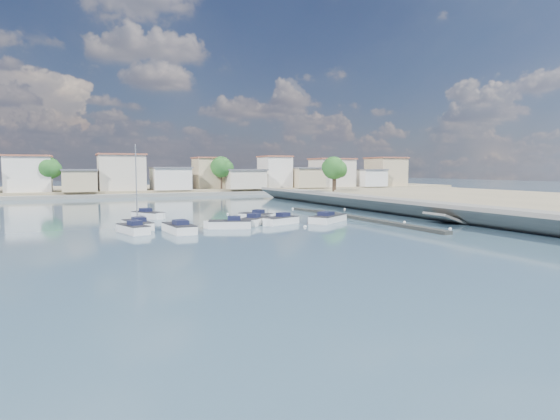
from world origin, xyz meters
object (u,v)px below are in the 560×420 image
object	(u,v)px
motorboat_a	(132,229)
motorboat_e	(178,228)
motorboat_f	(254,217)
motorboat_h	(329,219)
motorboat_c	(228,225)
motorboat_b	(256,221)
motorboat_g	(149,215)
sailboat	(137,225)
motorboat_d	(279,221)

from	to	relation	value
motorboat_a	motorboat_e	distance (m)	4.43
motorboat_a	motorboat_f	bearing A→B (deg)	22.54
motorboat_f	motorboat_h	xyz separation A→B (m)	(7.35, -5.75, 0.00)
motorboat_c	motorboat_h	size ratio (longest dim) A/B	0.82
motorboat_b	motorboat_g	world-z (taller)	same
motorboat_h	sailboat	xyz separation A→B (m)	(-21.70, 2.70, 0.04)
motorboat_f	motorboat_c	bearing A→B (deg)	-129.84
motorboat_c	motorboat_h	distance (m)	12.86
motorboat_a	motorboat_c	distance (m)	9.70
motorboat_a	motorboat_h	world-z (taller)	same
motorboat_f	motorboat_h	distance (m)	9.33
sailboat	motorboat_h	bearing A→B (deg)	-7.08
motorboat_c	motorboat_e	distance (m)	5.50
motorboat_d	motorboat_f	xyz separation A→B (m)	(-0.92, 5.54, 0.00)
motorboat_b	sailboat	xyz separation A→B (m)	(-12.95, 1.35, 0.04)
motorboat_a	motorboat_b	size ratio (longest dim) A/B	1.07
motorboat_c	motorboat_h	xyz separation A→B (m)	(12.84, 0.82, -0.00)
motorboat_b	motorboat_d	xyz separation A→B (m)	(2.31, -1.13, -0.00)
motorboat_d	sailboat	size ratio (longest dim) A/B	0.55
motorboat_b	motorboat_e	world-z (taller)	same
motorboat_c	motorboat_d	distance (m)	6.49
motorboat_d	motorboat_f	bearing A→B (deg)	99.39
motorboat_g	motorboat_c	bearing A→B (deg)	-65.68
motorboat_g	motorboat_h	distance (m)	22.74
motorboat_e	motorboat_f	xyz separation A→B (m)	(10.91, 7.49, -0.00)
motorboat_e	motorboat_h	distance (m)	18.35
motorboat_a	motorboat_g	size ratio (longest dim) A/B	1.05
sailboat	motorboat_b	bearing A→B (deg)	-5.95
motorboat_b	sailboat	world-z (taller)	sailboat
motorboat_h	motorboat_b	bearing A→B (deg)	171.25
motorboat_e	motorboat_h	size ratio (longest dim) A/B	0.97
sailboat	motorboat_g	bearing A→B (deg)	74.35
motorboat_d	sailboat	world-z (taller)	sailboat
motorboat_a	motorboat_f	distance (m)	16.44
motorboat_f	motorboat_h	bearing A→B (deg)	-38.05
motorboat_c	sailboat	bearing A→B (deg)	158.35
motorboat_c	sailboat	distance (m)	9.54
motorboat_c	motorboat_f	world-z (taller)	same
motorboat_b	motorboat_g	distance (m)	15.19
motorboat_f	motorboat_g	xyz separation A→B (m)	(-11.57, 6.88, 0.00)
motorboat_a	sailboat	distance (m)	3.35
motorboat_c	motorboat_g	xyz separation A→B (m)	(-6.08, 13.45, 0.00)
motorboat_d	sailboat	xyz separation A→B (m)	(-15.26, 2.48, 0.04)
motorboat_b	motorboat_h	world-z (taller)	same
motorboat_f	motorboat_g	distance (m)	13.46
motorboat_g	sailboat	world-z (taller)	sailboat
motorboat_b	motorboat_d	distance (m)	2.57
motorboat_a	motorboat_h	xyz separation A→B (m)	(22.53, 0.55, -0.00)
motorboat_b	sailboat	distance (m)	13.02
motorboat_f	sailboat	xyz separation A→B (m)	(-14.35, -3.06, 0.04)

